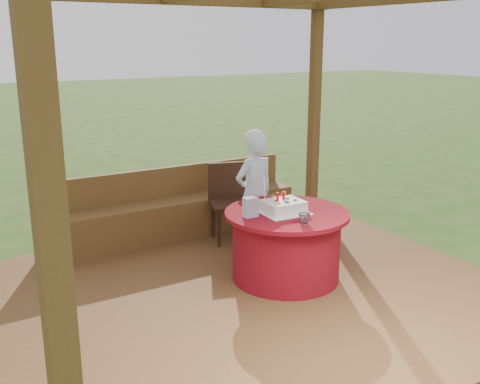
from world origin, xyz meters
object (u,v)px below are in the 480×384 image
at_px(table, 286,245).
at_px(birthday_cake, 283,206).
at_px(chair, 229,198).
at_px(elderly_woman, 254,191).
at_px(drinking_glass, 304,219).
at_px(gift_bag, 251,207).
at_px(bench, 175,214).

xyz_separation_m(table, birthday_cake, (-0.04, 0.01, 0.39)).
height_order(chair, elderly_woman, elderly_woman).
bearing_deg(drinking_glass, chair, 83.89).
xyz_separation_m(table, gift_bag, (-0.38, 0.04, 0.42)).
xyz_separation_m(table, drinking_glass, (-0.08, -0.38, 0.38)).
distance_m(table, drinking_glass, 0.54).
xyz_separation_m(birthday_cake, gift_bag, (-0.33, 0.04, 0.03)).
distance_m(bench, chair, 0.67).
height_order(bench, elderly_woman, elderly_woman).
xyz_separation_m(elderly_woman, gift_bag, (-0.50, -0.72, 0.09)).
relative_size(chair, birthday_cake, 2.01).
bearing_deg(bench, birthday_cake, -77.35).
bearing_deg(birthday_cake, bench, 102.65).
bearing_deg(elderly_woman, gift_bag, -124.59).
bearing_deg(table, gift_bag, 173.45).
distance_m(elderly_woman, gift_bag, 0.88).
height_order(bench, birthday_cake, birthday_cake).
bearing_deg(birthday_cake, elderly_woman, 77.77).
distance_m(chair, birthday_cake, 1.28).
height_order(elderly_woman, gift_bag, elderly_woman).
height_order(table, elderly_woman, elderly_woman).
bearing_deg(chair, birthday_cake, -96.10).
height_order(birthday_cake, drinking_glass, birthday_cake).
xyz_separation_m(table, elderly_woman, (0.12, 0.77, 0.33)).
distance_m(bench, birthday_cake, 1.74).
xyz_separation_m(bench, gift_bag, (0.03, -1.60, 0.50)).
relative_size(elderly_woman, gift_bag, 7.33).
distance_m(table, chair, 1.27).
distance_m(birthday_cake, drinking_glass, 0.39).
bearing_deg(chair, bench, 142.70).
distance_m(bench, table, 1.70).
bearing_deg(chair, table, -94.14).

